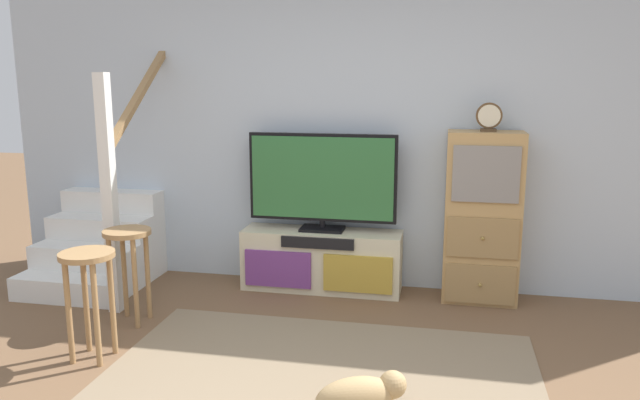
{
  "coord_description": "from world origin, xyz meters",
  "views": [
    {
      "loc": [
        0.67,
        -2.67,
        1.77
      ],
      "look_at": [
        -0.2,
        1.61,
        0.89
      ],
      "focal_mm": 34.49,
      "sensor_mm": 36.0,
      "label": 1
    }
  ],
  "objects_px": {
    "desk_clock": "(489,117)",
    "dog": "(361,396)",
    "bar_stool_near": "(89,280)",
    "media_console": "(322,260)",
    "side_cabinet": "(482,218)",
    "bar_stool_far": "(128,254)",
    "television": "(322,180)"
  },
  "relations": [
    {
      "from": "bar_stool_near",
      "to": "media_console",
      "type": "bearing_deg",
      "value": 53.24
    },
    {
      "from": "dog",
      "to": "bar_stool_far",
      "type": "bearing_deg",
      "value": 152.78
    },
    {
      "from": "side_cabinet",
      "to": "dog",
      "type": "bearing_deg",
      "value": -109.95
    },
    {
      "from": "bar_stool_near",
      "to": "bar_stool_far",
      "type": "bearing_deg",
      "value": 95.48
    },
    {
      "from": "television",
      "to": "side_cabinet",
      "type": "xyz_separation_m",
      "value": [
        1.29,
        -0.01,
        -0.26
      ]
    },
    {
      "from": "desk_clock",
      "to": "bar_stool_near",
      "type": "height_order",
      "value": "desk_clock"
    },
    {
      "from": "television",
      "to": "bar_stool_far",
      "type": "height_order",
      "value": "television"
    },
    {
      "from": "side_cabinet",
      "to": "bar_stool_far",
      "type": "height_order",
      "value": "side_cabinet"
    },
    {
      "from": "side_cabinet",
      "to": "media_console",
      "type": "bearing_deg",
      "value": -179.55
    },
    {
      "from": "media_console",
      "to": "side_cabinet",
      "type": "bearing_deg",
      "value": 0.45
    },
    {
      "from": "bar_stool_near",
      "to": "side_cabinet",
      "type": "bearing_deg",
      "value": 32.68
    },
    {
      "from": "desk_clock",
      "to": "bar_stool_near",
      "type": "distance_m",
      "value": 3.07
    },
    {
      "from": "side_cabinet",
      "to": "dog",
      "type": "xyz_separation_m",
      "value": [
        -0.69,
        -1.91,
        -0.56
      ]
    },
    {
      "from": "television",
      "to": "bar_stool_far",
      "type": "bearing_deg",
      "value": -141.07
    },
    {
      "from": "desk_clock",
      "to": "bar_stool_far",
      "type": "distance_m",
      "value": 2.86
    },
    {
      "from": "bar_stool_far",
      "to": "media_console",
      "type": "bearing_deg",
      "value": 38.26
    },
    {
      "from": "bar_stool_far",
      "to": "bar_stool_near",
      "type": "bearing_deg",
      "value": -84.52
    },
    {
      "from": "bar_stool_near",
      "to": "dog",
      "type": "bearing_deg",
      "value": -10.86
    },
    {
      "from": "television",
      "to": "bar_stool_near",
      "type": "height_order",
      "value": "television"
    },
    {
      "from": "bar_stool_near",
      "to": "dog",
      "type": "relative_size",
      "value": 1.4
    },
    {
      "from": "television",
      "to": "dog",
      "type": "xyz_separation_m",
      "value": [
        0.59,
        -1.93,
        -0.82
      ]
    },
    {
      "from": "side_cabinet",
      "to": "dog",
      "type": "distance_m",
      "value": 2.11
    },
    {
      "from": "side_cabinet",
      "to": "television",
      "type": "bearing_deg",
      "value": 179.4
    },
    {
      "from": "desk_clock",
      "to": "bar_stool_far",
      "type": "relative_size",
      "value": 0.32
    },
    {
      "from": "side_cabinet",
      "to": "bar_stool_near",
      "type": "distance_m",
      "value": 2.92
    },
    {
      "from": "desk_clock",
      "to": "dog",
      "type": "height_order",
      "value": "desk_clock"
    },
    {
      "from": "bar_stool_near",
      "to": "bar_stool_far",
      "type": "distance_m",
      "value": 0.6
    },
    {
      "from": "bar_stool_far",
      "to": "dog",
      "type": "distance_m",
      "value": 2.09
    },
    {
      "from": "television",
      "to": "desk_clock",
      "type": "height_order",
      "value": "desk_clock"
    },
    {
      "from": "desk_clock",
      "to": "dog",
      "type": "bearing_deg",
      "value": -110.35
    },
    {
      "from": "dog",
      "to": "desk_clock",
      "type": "bearing_deg",
      "value": 69.65
    },
    {
      "from": "bar_stool_near",
      "to": "dog",
      "type": "distance_m",
      "value": 1.84
    }
  ]
}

